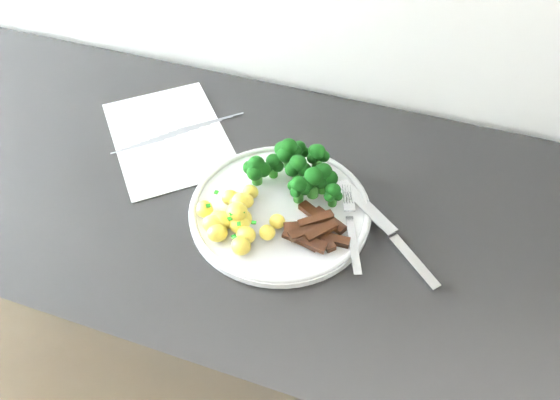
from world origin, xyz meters
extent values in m
cube|color=black|center=(0.06, 1.67, 0.46)|extent=(2.48, 0.62, 0.93)
cube|color=white|center=(-0.11, 1.76, 0.93)|extent=(0.34, 0.35, 0.00)
cube|color=slate|center=(-0.06, 1.82, 0.93)|extent=(0.10, 0.09, 0.00)
cube|color=slate|center=(-0.07, 1.81, 0.93)|extent=(0.10, 0.09, 0.00)
cube|color=slate|center=(-0.08, 1.79, 0.93)|extent=(0.10, 0.08, 0.00)
cube|color=slate|center=(-0.10, 1.77, 0.93)|extent=(0.09, 0.08, 0.00)
cube|color=slate|center=(-0.11, 1.76, 0.93)|extent=(0.09, 0.08, 0.00)
cube|color=slate|center=(-0.13, 1.74, 0.93)|extent=(0.08, 0.07, 0.00)
cube|color=slate|center=(-0.14, 1.73, 0.93)|extent=(0.08, 0.07, 0.00)
cube|color=slate|center=(-0.15, 1.71, 0.93)|extent=(0.08, 0.07, 0.00)
cylinder|color=white|center=(0.15, 1.65, 0.93)|extent=(0.30, 0.30, 0.01)
torus|color=white|center=(0.15, 1.65, 0.94)|extent=(0.29, 0.29, 0.01)
cylinder|color=#276D1C|center=(0.16, 1.70, 0.96)|extent=(0.02, 0.02, 0.02)
sphere|color=black|center=(0.17, 1.70, 0.98)|extent=(0.02, 0.02, 0.02)
sphere|color=black|center=(0.15, 1.72, 0.98)|extent=(0.02, 0.02, 0.02)
sphere|color=black|center=(0.15, 1.70, 0.98)|extent=(0.02, 0.02, 0.02)
sphere|color=black|center=(0.16, 1.70, 0.99)|extent=(0.03, 0.03, 0.03)
cylinder|color=#276D1C|center=(0.20, 1.71, 0.95)|extent=(0.02, 0.02, 0.03)
sphere|color=black|center=(0.21, 1.70, 0.98)|extent=(0.03, 0.03, 0.03)
sphere|color=black|center=(0.20, 1.72, 0.97)|extent=(0.02, 0.02, 0.02)
sphere|color=black|center=(0.19, 1.71, 0.97)|extent=(0.02, 0.02, 0.02)
sphere|color=black|center=(0.20, 1.69, 0.97)|extent=(0.02, 0.02, 0.02)
sphere|color=black|center=(0.20, 1.71, 0.98)|extent=(0.03, 0.03, 0.03)
cylinder|color=#276D1C|center=(0.11, 1.71, 0.95)|extent=(0.02, 0.02, 0.02)
sphere|color=black|center=(0.12, 1.71, 0.97)|extent=(0.02, 0.02, 0.02)
sphere|color=black|center=(0.11, 1.72, 0.97)|extent=(0.02, 0.02, 0.02)
sphere|color=black|center=(0.11, 1.70, 0.97)|extent=(0.02, 0.02, 0.02)
sphere|color=black|center=(0.11, 1.71, 0.98)|extent=(0.02, 0.02, 0.02)
cylinder|color=#276D1C|center=(0.18, 1.74, 0.96)|extent=(0.02, 0.02, 0.02)
sphere|color=black|center=(0.19, 1.75, 0.98)|extent=(0.02, 0.02, 0.02)
sphere|color=black|center=(0.17, 1.75, 0.98)|extent=(0.02, 0.02, 0.02)
sphere|color=black|center=(0.17, 1.74, 0.98)|extent=(0.02, 0.02, 0.02)
sphere|color=black|center=(0.18, 1.74, 0.99)|extent=(0.03, 0.03, 0.03)
cylinder|color=#276D1C|center=(0.13, 1.74, 0.96)|extent=(0.02, 0.02, 0.03)
sphere|color=black|center=(0.14, 1.74, 0.98)|extent=(0.02, 0.02, 0.02)
sphere|color=black|center=(0.13, 1.75, 0.98)|extent=(0.02, 0.02, 0.02)
sphere|color=black|center=(0.12, 1.74, 0.98)|extent=(0.03, 0.03, 0.03)
sphere|color=black|center=(0.13, 1.72, 0.98)|extent=(0.03, 0.03, 0.03)
sphere|color=black|center=(0.13, 1.74, 0.99)|extent=(0.03, 0.03, 0.03)
cylinder|color=#276D1C|center=(0.22, 1.68, 0.95)|extent=(0.01, 0.01, 0.02)
sphere|color=black|center=(0.23, 1.68, 0.97)|extent=(0.01, 0.01, 0.01)
sphere|color=black|center=(0.22, 1.69, 0.97)|extent=(0.02, 0.02, 0.02)
sphere|color=black|center=(0.22, 1.67, 0.97)|extent=(0.02, 0.02, 0.02)
sphere|color=black|center=(0.22, 1.68, 0.97)|extent=(0.02, 0.02, 0.02)
cylinder|color=#276D1C|center=(0.09, 1.69, 0.95)|extent=(0.02, 0.02, 0.03)
sphere|color=black|center=(0.10, 1.69, 0.97)|extent=(0.03, 0.03, 0.03)
sphere|color=black|center=(0.09, 1.70, 0.97)|extent=(0.02, 0.02, 0.02)
sphere|color=black|center=(0.08, 1.69, 0.97)|extent=(0.02, 0.02, 0.02)
sphere|color=black|center=(0.09, 1.68, 0.97)|extent=(0.03, 0.03, 0.03)
sphere|color=black|center=(0.09, 1.69, 0.98)|extent=(0.03, 0.03, 0.03)
cylinder|color=#276D1C|center=(0.17, 1.67, 0.95)|extent=(0.02, 0.02, 0.02)
sphere|color=black|center=(0.18, 1.67, 0.97)|extent=(0.02, 0.02, 0.02)
sphere|color=black|center=(0.17, 1.68, 0.97)|extent=(0.02, 0.02, 0.02)
sphere|color=black|center=(0.16, 1.67, 0.97)|extent=(0.02, 0.02, 0.02)
sphere|color=black|center=(0.17, 1.66, 0.97)|extent=(0.02, 0.02, 0.02)
sphere|color=black|center=(0.17, 1.67, 0.98)|extent=(0.03, 0.03, 0.03)
cylinder|color=#276D1C|center=(0.19, 1.69, 0.95)|extent=(0.02, 0.02, 0.03)
sphere|color=black|center=(0.20, 1.69, 0.97)|extent=(0.02, 0.02, 0.02)
sphere|color=black|center=(0.18, 1.70, 0.97)|extent=(0.02, 0.02, 0.02)
sphere|color=black|center=(0.18, 1.68, 0.97)|extent=(0.02, 0.02, 0.02)
sphere|color=black|center=(0.19, 1.69, 0.98)|extent=(0.03, 0.03, 0.03)
cylinder|color=#276D1C|center=(0.14, 1.76, 0.95)|extent=(0.02, 0.02, 0.02)
sphere|color=black|center=(0.15, 1.76, 0.97)|extent=(0.02, 0.02, 0.02)
sphere|color=black|center=(0.14, 1.77, 0.97)|extent=(0.02, 0.02, 0.02)
sphere|color=black|center=(0.14, 1.75, 0.97)|extent=(0.02, 0.02, 0.02)
sphere|color=black|center=(0.14, 1.76, 0.97)|extent=(0.02, 0.02, 0.02)
ellipsoid|color=#F9EA4F|center=(0.09, 1.59, 0.95)|extent=(0.03, 0.02, 0.03)
ellipsoid|color=#F9EA4F|center=(0.12, 1.57, 0.95)|extent=(0.03, 0.03, 0.03)
ellipsoid|color=#F9EA4F|center=(0.07, 1.58, 0.95)|extent=(0.03, 0.03, 0.03)
ellipsoid|color=#F9EA4F|center=(0.12, 1.54, 0.95)|extent=(0.03, 0.03, 0.03)
ellipsoid|color=#F9EA4F|center=(0.06, 1.57, 0.95)|extent=(0.03, 0.03, 0.03)
ellipsoid|color=#F9EA4F|center=(0.10, 1.59, 0.95)|extent=(0.03, 0.03, 0.03)
ellipsoid|color=#F9EA4F|center=(0.08, 1.63, 0.95)|extent=(0.03, 0.03, 0.03)
ellipsoid|color=#F9EA4F|center=(0.03, 1.60, 0.95)|extent=(0.03, 0.02, 0.02)
ellipsoid|color=#F9EA4F|center=(0.10, 1.58, 0.95)|extent=(0.03, 0.03, 0.03)
ellipsoid|color=#F9EA4F|center=(0.08, 1.56, 0.95)|extent=(0.03, 0.03, 0.03)
ellipsoid|color=#F9EA4F|center=(0.09, 1.65, 0.95)|extent=(0.03, 0.02, 0.02)
ellipsoid|color=#F9EA4F|center=(0.09, 1.62, 0.97)|extent=(0.03, 0.03, 0.03)
ellipsoid|color=#F9EA4F|center=(0.10, 1.62, 0.97)|extent=(0.03, 0.02, 0.02)
ellipsoid|color=#F9EA4F|center=(0.09, 1.59, 0.97)|extent=(0.03, 0.03, 0.03)
ellipsoid|color=#F9EA4F|center=(0.07, 1.63, 0.95)|extent=(0.03, 0.03, 0.03)
ellipsoid|color=#F9EA4F|center=(0.15, 1.61, 0.95)|extent=(0.03, 0.02, 0.02)
ellipsoid|color=#F9EA4F|center=(0.15, 1.58, 0.95)|extent=(0.03, 0.03, 0.02)
ellipsoid|color=#F9EA4F|center=(0.09, 1.59, 0.97)|extent=(0.03, 0.03, 0.03)
ellipsoid|color=#F9EA4F|center=(0.04, 1.59, 0.95)|extent=(0.03, 0.03, 0.02)
ellipsoid|color=#F9EA4F|center=(0.07, 1.58, 0.95)|extent=(0.03, 0.03, 0.03)
cube|color=#146D0F|center=(0.11, 1.55, 0.97)|extent=(0.01, 0.01, 0.00)
cube|color=#146D0F|center=(0.10, 1.60, 0.98)|extent=(0.01, 0.01, 0.00)
cube|color=#146D0F|center=(0.11, 1.59, 0.98)|extent=(0.01, 0.01, 0.00)
cube|color=#146D0F|center=(0.09, 1.57, 0.97)|extent=(0.01, 0.01, 0.00)
cube|color=#146D0F|center=(0.10, 1.61, 0.97)|extent=(0.01, 0.01, 0.00)
cube|color=#146D0F|center=(0.09, 1.59, 0.97)|extent=(0.01, 0.01, 0.00)
cube|color=#146D0F|center=(0.10, 1.60, 0.98)|extent=(0.01, 0.01, 0.00)
cube|color=#146D0F|center=(0.11, 1.57, 0.97)|extent=(0.01, 0.01, 0.00)
cube|color=#146D0F|center=(0.05, 1.59, 0.97)|extent=(0.01, 0.01, 0.00)
cube|color=#146D0F|center=(0.10, 1.59, 0.97)|extent=(0.01, 0.01, 0.00)
cube|color=#146D0F|center=(0.13, 1.58, 0.97)|extent=(0.01, 0.01, 0.00)
cube|color=#146D0F|center=(0.09, 1.58, 0.98)|extent=(0.01, 0.01, 0.00)
cube|color=#146D0F|center=(0.05, 1.62, 0.97)|extent=(0.01, 0.01, 0.00)
cube|color=#146D0F|center=(0.10, 1.58, 0.97)|extent=(0.01, 0.01, 0.00)
cube|color=black|center=(0.23, 1.64, 0.95)|extent=(0.06, 0.05, 0.02)
cube|color=black|center=(0.20, 1.59, 0.94)|extent=(0.06, 0.03, 0.01)
cube|color=black|center=(0.20, 1.65, 0.95)|extent=(0.06, 0.04, 0.01)
cube|color=black|center=(0.23, 1.61, 0.95)|extent=(0.06, 0.06, 0.01)
cube|color=black|center=(0.21, 1.62, 0.95)|extent=(0.05, 0.05, 0.01)
cube|color=black|center=(0.24, 1.61, 0.95)|extent=(0.06, 0.02, 0.01)
cube|color=black|center=(0.20, 1.61, 0.95)|extent=(0.07, 0.04, 0.01)
cube|color=black|center=(0.23, 1.61, 0.96)|extent=(0.05, 0.05, 0.01)
cube|color=black|center=(0.21, 1.63, 0.96)|extent=(0.05, 0.04, 0.01)
cube|color=black|center=(0.21, 1.59, 0.95)|extent=(0.07, 0.02, 0.02)
cube|color=black|center=(0.21, 1.60, 0.96)|extent=(0.06, 0.06, 0.01)
cube|color=black|center=(0.21, 1.63, 0.95)|extent=(0.05, 0.05, 0.01)
cube|color=#B9B9BD|center=(0.28, 1.61, 0.95)|extent=(0.05, 0.12, 0.02)
cube|color=#B9B9BD|center=(0.25, 1.68, 0.95)|extent=(0.03, 0.03, 0.01)
cylinder|color=#B9B9BD|center=(0.25, 1.70, 0.95)|extent=(0.02, 0.04, 0.00)
cylinder|color=#B9B9BD|center=(0.25, 1.70, 0.95)|extent=(0.02, 0.04, 0.00)
cylinder|color=#B9B9BD|center=(0.24, 1.70, 0.95)|extent=(0.02, 0.04, 0.00)
cylinder|color=#B9B9BD|center=(0.24, 1.70, 0.95)|extent=(0.02, 0.04, 0.00)
cube|color=#B9B9BD|center=(0.28, 1.69, 0.94)|extent=(0.12, 0.11, 0.01)
cube|color=#B9B9BD|center=(0.37, 1.62, 0.94)|extent=(0.10, 0.09, 0.02)
camera|label=1|loc=(0.34, 1.10, 1.60)|focal=34.60mm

